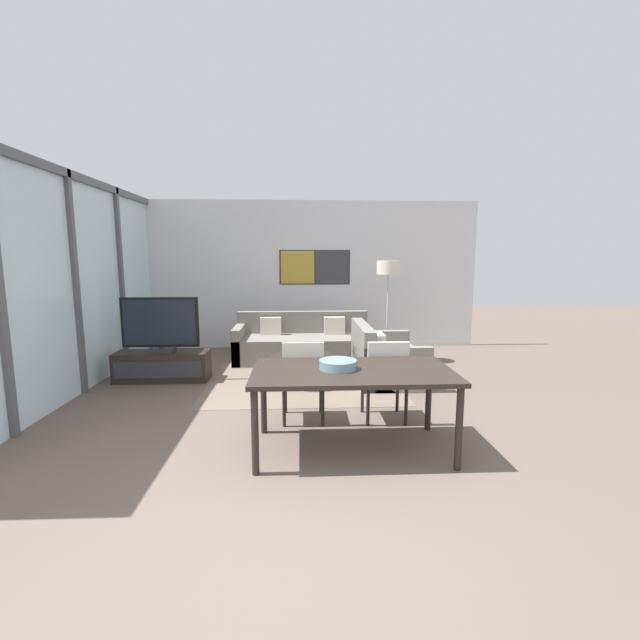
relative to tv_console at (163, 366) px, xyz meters
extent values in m
plane|color=brown|center=(2.00, -3.28, -0.21)|extent=(24.00, 24.00, 0.00)
cube|color=silver|center=(2.00, 2.24, 1.19)|extent=(6.75, 0.06, 2.80)
cube|color=#2D2D33|center=(2.25, 2.20, 1.34)|extent=(1.35, 0.01, 0.66)
cube|color=#B29333|center=(1.93, 2.19, 1.34)|extent=(0.63, 0.02, 0.62)
cube|color=#38383D|center=(2.58, 2.19, 1.34)|extent=(0.63, 0.02, 0.62)
cube|color=silver|center=(-0.88, -0.52, 1.19)|extent=(0.02, 5.52, 2.80)
cube|color=#515156|center=(-0.85, -0.52, 2.54)|extent=(0.07, 5.52, 0.10)
cube|color=#515156|center=(-0.85, -0.52, 1.19)|extent=(0.07, 0.08, 2.80)
cube|color=#515156|center=(-0.85, 0.86, 1.19)|extent=(0.07, 0.08, 2.80)
cube|color=#706051|center=(2.01, -0.17, -0.20)|extent=(2.64, 2.18, 0.01)
cube|color=black|center=(0.00, 0.00, 0.00)|extent=(1.30, 0.41, 0.42)
cube|color=#2D2D33|center=(0.00, -0.21, 0.00)|extent=(1.19, 0.01, 0.23)
cube|color=#2D2D33|center=(0.00, 0.00, 0.23)|extent=(0.36, 0.20, 0.05)
cube|color=#2D2D33|center=(0.00, 0.00, 0.30)|extent=(0.06, 0.03, 0.08)
cube|color=black|center=(0.00, 0.00, 0.63)|extent=(1.07, 0.04, 0.71)
cube|color=black|center=(0.00, -0.02, 0.63)|extent=(1.00, 0.01, 0.63)
cube|color=slate|center=(2.01, 1.07, 0.00)|extent=(2.28, 0.90, 0.42)
cube|color=slate|center=(2.01, 1.44, 0.19)|extent=(2.28, 0.16, 0.80)
cube|color=slate|center=(0.94, 1.07, 0.09)|extent=(0.14, 0.90, 0.60)
cube|color=slate|center=(3.08, 1.07, 0.09)|extent=(0.14, 0.90, 0.60)
cube|color=beige|center=(1.46, 1.26, 0.36)|extent=(0.36, 0.12, 0.30)
cube|color=beige|center=(2.56, 1.26, 0.36)|extent=(0.36, 0.12, 0.30)
cube|color=slate|center=(3.22, -0.08, 0.00)|extent=(0.90, 1.36, 0.42)
cube|color=slate|center=(2.85, -0.08, 0.19)|extent=(0.16, 1.36, 0.80)
cube|color=slate|center=(3.22, -0.69, 0.09)|extent=(0.90, 0.14, 0.60)
cube|color=slate|center=(3.22, 0.53, 0.09)|extent=(0.90, 0.14, 0.60)
cube|color=beige|center=(3.03, -0.38, 0.36)|extent=(0.12, 0.36, 0.30)
cylinder|color=black|center=(2.01, -0.17, -0.19)|extent=(0.44, 0.44, 0.03)
cylinder|color=black|center=(2.01, -0.17, -0.05)|extent=(0.18, 0.18, 0.32)
cylinder|color=black|center=(2.01, -0.17, 0.13)|extent=(0.97, 0.97, 0.04)
cube|color=black|center=(2.43, -2.33, 0.53)|extent=(1.78, 0.95, 0.04)
cylinder|color=black|center=(1.60, -2.75, 0.15)|extent=(0.06, 0.06, 0.71)
cylinder|color=black|center=(3.26, -2.75, 0.15)|extent=(0.06, 0.06, 0.71)
cylinder|color=black|center=(1.60, -1.92, 0.15)|extent=(0.06, 0.06, 0.71)
cylinder|color=black|center=(3.26, -1.92, 0.15)|extent=(0.06, 0.06, 0.71)
cube|color=beige|center=(1.99, -1.57, 0.22)|extent=(0.46, 0.46, 0.06)
cube|color=beige|center=(1.99, -1.78, 0.47)|extent=(0.42, 0.05, 0.44)
cylinder|color=black|center=(1.79, -1.77, -0.01)|extent=(0.04, 0.04, 0.40)
cylinder|color=black|center=(2.19, -1.77, -0.01)|extent=(0.04, 0.04, 0.40)
cylinder|color=black|center=(1.79, -1.37, -0.01)|extent=(0.04, 0.04, 0.40)
cylinder|color=black|center=(2.19, -1.37, -0.01)|extent=(0.04, 0.04, 0.40)
cube|color=beige|center=(2.86, -1.59, 0.22)|extent=(0.46, 0.46, 0.06)
cube|color=beige|center=(2.86, -1.80, 0.47)|extent=(0.42, 0.05, 0.44)
cylinder|color=black|center=(2.66, -1.79, -0.01)|extent=(0.04, 0.04, 0.40)
cylinder|color=black|center=(3.06, -1.79, -0.01)|extent=(0.04, 0.04, 0.40)
cylinder|color=black|center=(2.66, -1.39, -0.01)|extent=(0.04, 0.04, 0.40)
cylinder|color=black|center=(3.06, -1.39, -0.01)|extent=(0.04, 0.04, 0.40)
cylinder|color=slate|center=(2.30, -2.30, 0.59)|extent=(0.34, 0.34, 0.08)
torus|color=slate|center=(2.30, -2.30, 0.62)|extent=(0.34, 0.34, 0.02)
cylinder|color=#2D2D33|center=(3.42, 0.97, -0.20)|extent=(0.28, 0.28, 0.02)
cylinder|color=#B7B7BC|center=(3.42, 0.97, 0.54)|extent=(0.03, 0.03, 1.44)
cylinder|color=beige|center=(3.42, 0.97, 1.37)|extent=(0.38, 0.38, 0.22)
camera|label=1|loc=(1.96, -6.02, 1.54)|focal=24.00mm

